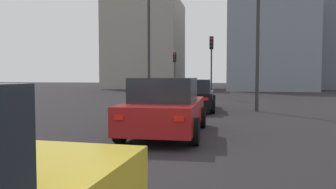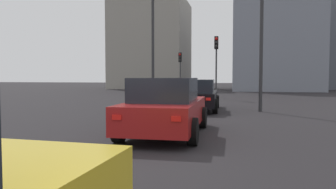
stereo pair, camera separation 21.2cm
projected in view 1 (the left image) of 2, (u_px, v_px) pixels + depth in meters
ground_plane at (142, 162)px, 6.24m from camera, size 160.00×160.00×0.20m
car_black_lead at (194, 95)px, 15.06m from camera, size 4.40×2.13×1.44m
car_red_second at (166, 107)px, 8.63m from camera, size 4.22×2.05×1.53m
traffic_light_near_left at (175, 64)px, 30.66m from camera, size 0.32×0.30×3.89m
traffic_light_near_right at (211, 54)px, 22.92m from camera, size 0.32×0.28×4.44m
street_lamp_kerbside at (149, 28)px, 18.19m from camera, size 0.56×0.36×7.40m
building_facade_left at (322, 45)px, 44.35m from camera, size 11.69×6.90×12.02m
building_facade_center at (266, 44)px, 40.30m from camera, size 14.33×9.49×11.47m
building_facade_right at (146, 45)px, 44.96m from camera, size 10.13×9.67×12.11m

